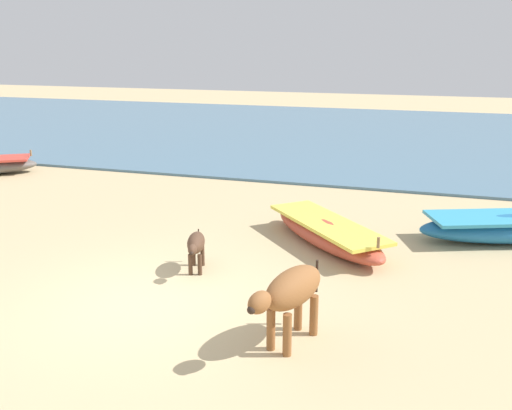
% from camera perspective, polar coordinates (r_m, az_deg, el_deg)
% --- Properties ---
extents(ground, '(80.00, 80.00, 0.00)m').
position_cam_1_polar(ground, '(9.47, -10.54, -9.61)').
color(ground, tan).
extents(sea_water, '(60.00, 20.00, 0.08)m').
position_cam_1_polar(sea_water, '(26.51, 8.34, 7.12)').
color(sea_water, slate).
rests_on(sea_water, ground).
extents(fishing_boat_4, '(3.25, 3.39, 0.70)m').
position_cam_1_polar(fishing_boat_4, '(11.85, 7.15, -2.73)').
color(fishing_boat_4, '#B74733').
rests_on(fishing_boat_4, ground).
extents(cow_adult_brown, '(0.85, 1.65, 1.09)m').
position_cam_1_polar(cow_adult_brown, '(7.83, 3.54, -8.68)').
color(cow_adult_brown, brown).
rests_on(cow_adult_brown, ground).
extents(calf_near_dark, '(0.52, 1.07, 0.70)m').
position_cam_1_polar(calf_near_dark, '(10.42, -6.05, -3.99)').
color(calf_near_dark, '#4C3323').
rests_on(calf_near_dark, ground).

